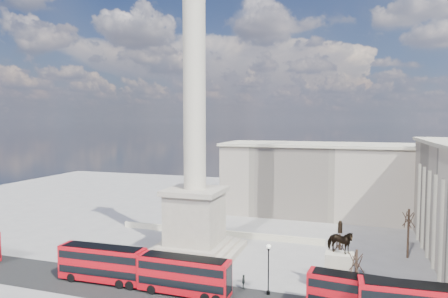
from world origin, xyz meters
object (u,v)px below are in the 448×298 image
at_px(nelsons_column, 195,176).
at_px(victorian_lamp, 268,265).
at_px(red_bus_b, 185,275).
at_px(equestrian_statue, 339,266).
at_px(red_bus_d, 361,296).
at_px(pedestrian_standing, 342,298).
at_px(pedestrian_crossing, 244,282).
at_px(red_bus_a, 103,263).

xyz_separation_m(nelsons_column, victorian_lamp, (14.61, -11.50, -9.12)).
relative_size(red_bus_b, equestrian_statue, 1.30).
distance_m(red_bus_d, victorian_lamp, 11.26).
xyz_separation_m(pedestrian_standing, pedestrian_crossing, (-12.32, 0.74, 0.06)).
bearing_deg(red_bus_b, pedestrian_crossing, 31.89).
xyz_separation_m(red_bus_a, equestrian_statue, (30.43, 7.21, 0.63)).
distance_m(red_bus_b, red_bus_d, 20.87).
distance_m(equestrian_statue, pedestrian_standing, 4.75).
height_order(red_bus_a, red_bus_d, red_bus_a).
xyz_separation_m(red_bus_a, red_bus_b, (12.09, -0.16, -0.06)).
distance_m(red_bus_d, equestrian_statue, 7.09).
distance_m(victorian_lamp, equestrian_statue, 9.36).
distance_m(victorian_lamp, pedestrian_standing, 9.38).
xyz_separation_m(nelsons_column, pedestrian_standing, (23.52, -11.50, -12.04)).
relative_size(victorian_lamp, pedestrian_standing, 3.68).
bearing_deg(equestrian_statue, nelsons_column, 162.18).
bearing_deg(red_bus_b, equestrian_statue, 22.35).
distance_m(equestrian_statue, pedestrian_crossing, 12.47).
bearing_deg(red_bus_b, pedestrian_standing, 10.27).
relative_size(red_bus_a, pedestrian_crossing, 6.53).
height_order(red_bus_a, pedestrian_crossing, red_bus_a).
height_order(nelsons_column, pedestrian_crossing, nelsons_column).
height_order(red_bus_d, pedestrian_standing, red_bus_d).
relative_size(nelsons_column, pedestrian_standing, 28.43).
bearing_deg(red_bus_a, nelsons_column, 61.40).
bearing_deg(pedestrian_crossing, nelsons_column, 40.00).
distance_m(nelsons_column, victorian_lamp, 20.71).
xyz_separation_m(red_bus_d, pedestrian_standing, (-1.99, 2.47, -1.54)).
distance_m(nelsons_column, red_bus_a, 19.38).
bearing_deg(pedestrian_standing, pedestrian_crossing, -4.02).
distance_m(red_bus_d, pedestrian_crossing, 14.74).
bearing_deg(pedestrian_standing, red_bus_b, 9.23).
bearing_deg(red_bus_d, nelsons_column, 157.21).
distance_m(nelsons_column, equestrian_statue, 26.03).
bearing_deg(nelsons_column, pedestrian_crossing, -43.85).
relative_size(nelsons_column, victorian_lamp, 7.73).
height_order(pedestrian_standing, pedestrian_crossing, pedestrian_crossing).
bearing_deg(nelsons_column, equestrian_statue, -17.82).
bearing_deg(pedestrian_standing, victorian_lamp, -0.57).
relative_size(red_bus_a, pedestrian_standing, 6.95).
height_order(nelsons_column, victorian_lamp, nelsons_column).
relative_size(nelsons_column, red_bus_b, 4.20).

